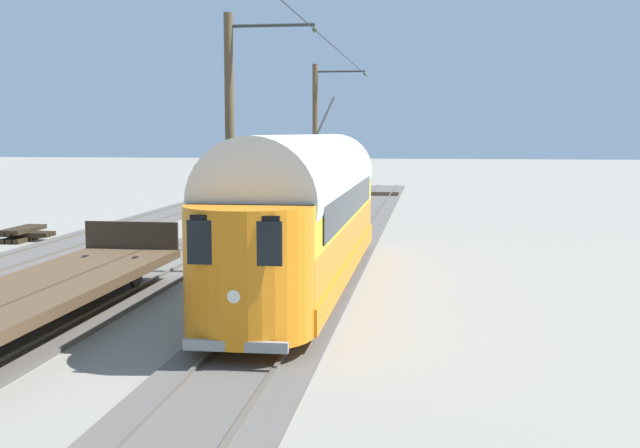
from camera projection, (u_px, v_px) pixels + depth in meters
name	position (u px, v px, depth m)	size (l,w,h in m)	color
ground_plane	(161.00, 267.00, 25.83)	(220.00, 220.00, 0.00)	gray
track_streetcar_siding	(321.00, 268.00, 25.42)	(2.80, 80.00, 0.18)	#56514C
track_adjacent_siding	(165.00, 264.00, 26.13)	(2.80, 80.00, 0.18)	#56514C
track_third_siding	(17.00, 261.00, 26.84)	(2.80, 80.00, 0.18)	#56514C
vintage_streetcar	(306.00, 208.00, 22.29)	(2.65, 16.75, 5.44)	orange
flatcar_adjacent	(37.00, 291.00, 17.67)	(2.80, 12.05, 1.60)	brown
catenary_pole_foreground	(316.00, 137.00, 41.77)	(2.83, 0.28, 7.91)	brown
catenary_pole_mid_near	(232.00, 141.00, 24.07)	(2.83, 0.28, 7.91)	brown
spare_tie_stack	(23.00, 234.00, 32.30)	(2.40, 2.40, 0.54)	#2D2316
track_end_bumper	(233.00, 223.00, 35.18)	(1.80, 0.60, 0.80)	#B2A519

